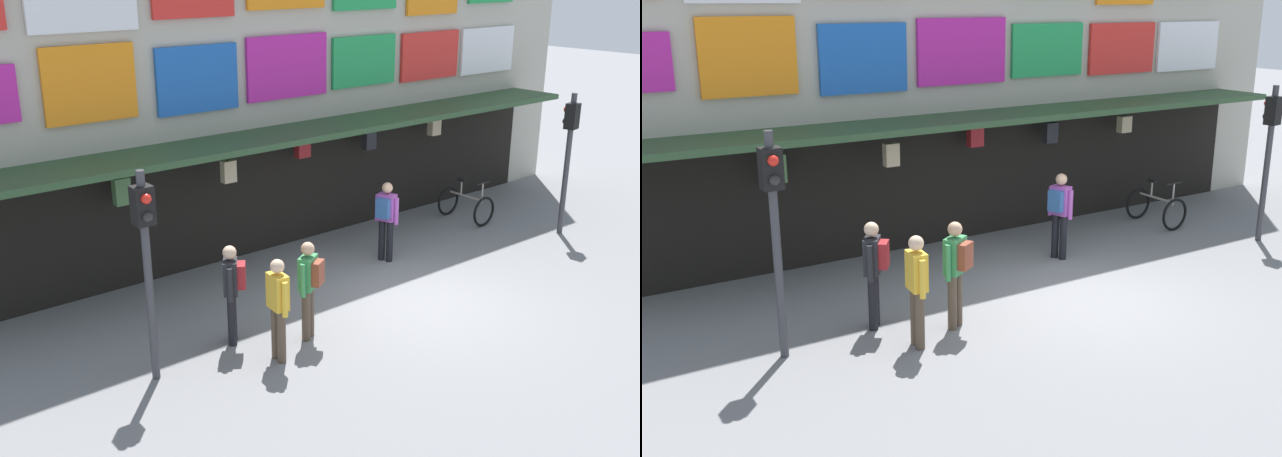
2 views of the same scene
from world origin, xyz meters
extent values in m
plane|color=slate|center=(0.00, 0.00, 0.00)|extent=(80.00, 80.00, 0.00)
cube|color=#B2AD9E|center=(0.00, 4.60, 4.00)|extent=(18.00, 1.20, 8.00)
cube|color=#2D4C2D|center=(0.00, 3.30, 2.60)|extent=(15.30, 1.40, 0.12)
cube|color=orange|center=(-4.22, 3.95, 3.89)|extent=(1.66, 0.08, 1.32)
cube|color=blue|center=(-2.11, 3.95, 3.78)|extent=(1.73, 0.08, 1.25)
cube|color=#B71E93|center=(0.00, 3.95, 3.84)|extent=(2.00, 0.08, 1.27)
cube|color=green|center=(2.11, 3.95, 3.80)|extent=(1.83, 0.08, 1.09)
cube|color=red|center=(4.22, 3.95, 3.76)|extent=(1.90, 0.08, 1.11)
cube|color=white|center=(6.33, 3.95, 3.75)|extent=(1.98, 0.08, 1.13)
cylinder|color=black|center=(-3.99, 3.56, 2.40)|extent=(0.02, 0.02, 0.27)
cube|color=#477042|center=(-3.99, 3.56, 2.02)|extent=(0.29, 0.18, 0.49)
cylinder|color=black|center=(-1.95, 3.26, 2.43)|extent=(0.02, 0.02, 0.23)
cube|color=tan|center=(-1.95, 3.26, 2.10)|extent=(0.27, 0.16, 0.42)
cylinder|color=black|center=(0.05, 3.54, 2.47)|extent=(0.02, 0.02, 0.14)
cube|color=maroon|center=(0.05, 3.54, 2.21)|extent=(0.31, 0.18, 0.39)
cylinder|color=black|center=(1.95, 3.56, 2.43)|extent=(0.02, 0.02, 0.21)
cube|color=#232328|center=(1.95, 3.56, 2.11)|extent=(0.29, 0.18, 0.43)
cylinder|color=black|center=(3.99, 3.49, 2.43)|extent=(0.02, 0.02, 0.23)
cube|color=tan|center=(3.99, 3.49, 2.13)|extent=(0.30, 0.18, 0.36)
cube|color=black|center=(0.00, 3.98, 1.25)|extent=(15.30, 0.04, 2.50)
cylinder|color=#38383D|center=(-5.02, 0.57, 1.60)|extent=(0.12, 0.12, 3.20)
cube|color=black|center=(-5.02, 0.57, 2.70)|extent=(0.28, 0.25, 0.56)
sphere|color=red|center=(-5.02, 0.44, 2.83)|extent=(0.15, 0.15, 0.15)
sphere|color=black|center=(-5.02, 0.44, 2.57)|extent=(0.15, 0.15, 0.15)
cylinder|color=#38383D|center=(5.18, 0.57, 1.60)|extent=(0.12, 0.12, 3.20)
cube|color=black|center=(5.18, 0.57, 2.70)|extent=(0.32, 0.28, 0.56)
sphere|color=red|center=(5.16, 0.70, 2.83)|extent=(0.15, 0.15, 0.15)
sphere|color=black|center=(5.16, 0.70, 2.57)|extent=(0.15, 0.15, 0.15)
torus|color=black|center=(4.18, 1.98, 0.36)|extent=(0.72, 0.06, 0.72)
torus|color=black|center=(4.18, 3.08, 0.36)|extent=(0.72, 0.06, 0.72)
cylinder|color=#A3998E|center=(4.18, 2.53, 0.61)|extent=(0.05, 0.99, 0.05)
cylinder|color=#A3998E|center=(4.18, 2.70, 0.78)|extent=(0.04, 0.04, 0.35)
cube|color=black|center=(4.18, 2.70, 0.97)|extent=(0.10, 0.20, 0.06)
cylinder|color=#A3998E|center=(4.18, 2.06, 0.78)|extent=(0.04, 0.04, 0.50)
cylinder|color=black|center=(4.18, 2.06, 1.03)|extent=(0.44, 0.04, 0.04)
cylinder|color=black|center=(0.88, 1.94, 0.44)|extent=(0.14, 0.14, 0.88)
cylinder|color=black|center=(0.93, 1.77, 0.44)|extent=(0.14, 0.14, 0.88)
cube|color=#9E4CA8|center=(0.91, 1.86, 1.16)|extent=(0.33, 0.41, 0.56)
sphere|color=tan|center=(0.91, 1.86, 1.57)|extent=(0.22, 0.22, 0.22)
cylinder|color=#9E4CA8|center=(0.83, 2.06, 1.11)|extent=(0.09, 0.09, 0.56)
cylinder|color=#9E4CA8|center=(0.98, 1.65, 1.11)|extent=(0.09, 0.09, 0.56)
cube|color=#2D5693|center=(0.75, 1.80, 1.18)|extent=(0.24, 0.32, 0.40)
cylinder|color=brown|center=(-3.26, -0.04, 0.44)|extent=(0.14, 0.14, 0.88)
cylinder|color=brown|center=(-3.28, -0.22, 0.44)|extent=(0.14, 0.14, 0.88)
cube|color=gold|center=(-3.27, -0.13, 1.16)|extent=(0.26, 0.38, 0.56)
sphere|color=beige|center=(-3.27, -0.13, 1.57)|extent=(0.22, 0.22, 0.22)
cylinder|color=gold|center=(-3.24, 0.09, 1.11)|extent=(0.09, 0.09, 0.56)
cylinder|color=gold|center=(-3.29, -0.35, 1.11)|extent=(0.09, 0.09, 0.56)
cylinder|color=black|center=(-3.57, 0.73, 0.44)|extent=(0.14, 0.14, 0.88)
cylinder|color=black|center=(-3.46, 0.88, 0.44)|extent=(0.14, 0.14, 0.88)
cube|color=#232328|center=(-3.51, 0.80, 1.16)|extent=(0.39, 0.42, 0.56)
sphere|color=beige|center=(-3.51, 0.80, 1.57)|extent=(0.22, 0.22, 0.22)
cylinder|color=#232328|center=(-3.64, 0.62, 1.11)|extent=(0.09, 0.09, 0.56)
cylinder|color=#232328|center=(-3.39, 0.98, 1.11)|extent=(0.09, 0.09, 0.56)
cube|color=maroon|center=(-3.38, 0.71, 1.18)|extent=(0.29, 0.32, 0.40)
cylinder|color=brown|center=(-2.54, 0.11, 0.44)|extent=(0.14, 0.14, 0.88)
cylinder|color=brown|center=(-2.38, 0.21, 0.44)|extent=(0.14, 0.14, 0.88)
cube|color=#388E51|center=(-2.46, 0.16, 1.16)|extent=(0.42, 0.37, 0.56)
sphere|color=tan|center=(-2.46, 0.16, 1.57)|extent=(0.22, 0.22, 0.22)
cylinder|color=#388E51|center=(-2.65, 0.05, 1.11)|extent=(0.09, 0.09, 0.56)
cylinder|color=#388E51|center=(-2.27, 0.27, 1.11)|extent=(0.09, 0.09, 0.56)
cube|color=brown|center=(-2.38, 0.02, 1.18)|extent=(0.32, 0.28, 0.40)
camera|label=1|loc=(-9.36, -8.69, 5.86)|focal=42.56mm
camera|label=2|loc=(-7.94, -8.94, 4.81)|focal=42.33mm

